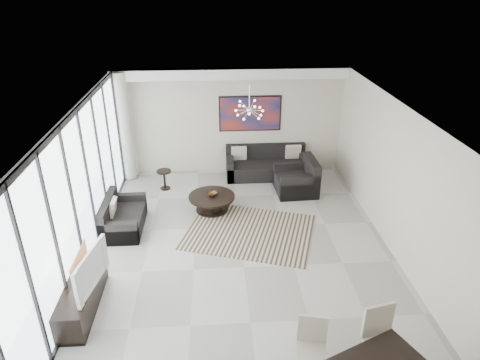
{
  "coord_description": "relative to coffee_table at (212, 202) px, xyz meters",
  "views": [
    {
      "loc": [
        -0.51,
        -6.58,
        5.07
      ],
      "look_at": [
        0.01,
        1.25,
        1.25
      ],
      "focal_mm": 32.0,
      "sensor_mm": 36.0,
      "label": 1
    }
  ],
  "objects": [
    {
      "name": "room_shell",
      "position": [
        1.05,
        -2.23,
        1.23
      ],
      "size": [
        6.0,
        9.0,
        2.9
      ],
      "color": "#A8A39B",
      "rests_on": "ground"
    },
    {
      "name": "window_wall",
      "position": [
        -2.27,
        -2.23,
        1.25
      ],
      "size": [
        0.37,
        8.95,
        2.9
      ],
      "color": "silver",
      "rests_on": "floor"
    },
    {
      "name": "soffit",
      "position": [
        0.58,
        2.07,
        2.55
      ],
      "size": [
        5.98,
        0.4,
        0.26
      ],
      "primitive_type": "cube",
      "color": "white",
      "rests_on": "room_shell"
    },
    {
      "name": "painting",
      "position": [
        1.08,
        2.24,
        1.43
      ],
      "size": [
        1.68,
        0.04,
        0.98
      ],
      "primitive_type": "cube",
      "color": "#A52D17",
      "rests_on": "room_shell"
    },
    {
      "name": "chandelier",
      "position": [
        0.88,
        0.27,
        2.13
      ],
      "size": [
        0.66,
        0.66,
        0.71
      ],
      "color": "silver",
      "rests_on": "room_shell"
    },
    {
      "name": "rug",
      "position": [
        0.81,
        -1.0,
        -0.21
      ],
      "size": [
        3.15,
        2.75,
        0.01
      ],
      "primitive_type": "cube",
      "rotation": [
        0.0,
        0.0,
        -0.31
      ],
      "color": "black",
      "rests_on": "floor"
    },
    {
      "name": "coffee_table",
      "position": [
        0.0,
        0.0,
        0.0
      ],
      "size": [
        1.09,
        1.09,
        0.38
      ],
      "color": "black",
      "rests_on": "floor"
    },
    {
      "name": "bowl_coffee",
      "position": [
        0.01,
        0.03,
        0.2
      ],
      "size": [
        0.27,
        0.27,
        0.08
      ],
      "primitive_type": "imported",
      "rotation": [
        0.0,
        0.0,
        0.09
      ],
      "color": "brown",
      "rests_on": "coffee_table"
    },
    {
      "name": "sofa_main",
      "position": [
        1.52,
        1.84,
        0.06
      ],
      "size": [
        2.2,
        0.9,
        0.8
      ],
      "color": "black",
      "rests_on": "floor"
    },
    {
      "name": "loveseat",
      "position": [
        -1.96,
        -0.66,
        0.02
      ],
      "size": [
        0.8,
        1.42,
        0.71
      ],
      "color": "black",
      "rests_on": "floor"
    },
    {
      "name": "armchair",
      "position": [
        2.18,
        0.83,
        0.09
      ],
      "size": [
        1.05,
        1.1,
        0.88
      ],
      "color": "black",
      "rests_on": "floor"
    },
    {
      "name": "side_table",
      "position": [
        -1.21,
        1.2,
        0.13
      ],
      "size": [
        0.37,
        0.37,
        0.51
      ],
      "color": "black",
      "rests_on": "floor"
    },
    {
      "name": "tv_console",
      "position": [
        -2.18,
        -3.14,
        0.05
      ],
      "size": [
        0.47,
        1.67,
        0.52
      ],
      "primitive_type": "cube",
      "color": "black",
      "rests_on": "floor"
    },
    {
      "name": "television",
      "position": [
        -2.02,
        -3.21,
        0.63
      ],
      "size": [
        0.34,
        1.12,
        0.64
      ],
      "primitive_type": "imported",
      "rotation": [
        0.0,
        0.0,
        1.39
      ],
      "color": "gray",
      "rests_on": "tv_console"
    },
    {
      "name": "dining_chair_nw",
      "position": [
        1.34,
        -4.59,
        0.29
      ],
      "size": [
        0.48,
        0.48,
        0.88
      ],
      "color": "beige",
      "rests_on": "floor"
    },
    {
      "name": "dining_chair_ne",
      "position": [
        2.3,
        -4.59,
        0.37
      ],
      "size": [
        0.55,
        0.55,
        1.01
      ],
      "color": "beige",
      "rests_on": "floor"
    }
  ]
}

